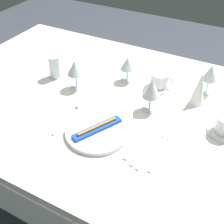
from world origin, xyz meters
name	(u,v)px	position (x,y,z in m)	size (l,w,h in m)	color
ground_plane	(117,201)	(0.00, 0.00, 0.00)	(6.00, 6.00, 0.00)	#383D47
dining_table	(119,118)	(0.00, 0.00, 0.66)	(1.80, 1.11, 0.74)	silver
dinner_plate	(98,131)	(0.01, -0.21, 0.75)	(0.25, 0.25, 0.02)	white
toothbrush_package	(97,128)	(0.01, -0.21, 0.77)	(0.13, 0.20, 0.02)	blue
fork_outer	(69,117)	(-0.14, -0.18, 0.74)	(0.03, 0.22, 0.00)	beige
dinner_knife	(135,142)	(0.16, -0.19, 0.74)	(0.02, 0.21, 0.00)	beige
spoon_soup	(147,140)	(0.20, -0.16, 0.74)	(0.03, 0.23, 0.01)	beige
spoon_dessert	(152,145)	(0.23, -0.18, 0.74)	(0.03, 0.21, 0.01)	beige
spoon_tea	(161,146)	(0.26, -0.16, 0.74)	(0.03, 0.21, 0.01)	beige
saucer_left	(224,132)	(0.45, 0.03, 0.74)	(0.13, 0.13, 0.01)	white
saucer_right	(159,86)	(0.11, 0.20, 0.74)	(0.13, 0.13, 0.01)	white
coffee_cup_right	(160,80)	(0.11, 0.20, 0.78)	(0.11, 0.09, 0.07)	white
wine_glass_centre	(151,89)	(0.13, 0.02, 0.84)	(0.08, 0.08, 0.15)	silver
wine_glass_left	(210,74)	(0.32, 0.27, 0.84)	(0.07, 0.07, 0.14)	silver
wine_glass_right	(75,69)	(-0.24, 0.02, 0.84)	(0.08, 0.08, 0.14)	silver
wine_glass_far	(128,64)	(-0.05, 0.19, 0.83)	(0.07, 0.07, 0.13)	silver
drink_tumbler	(55,67)	(-0.38, 0.05, 0.80)	(0.06, 0.06, 0.11)	silver
napkin_folded	(199,88)	(0.30, 0.17, 0.82)	(0.06, 0.06, 0.15)	white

